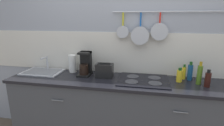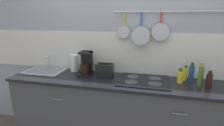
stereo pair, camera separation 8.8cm
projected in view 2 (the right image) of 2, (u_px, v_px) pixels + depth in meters
wall_back at (124, 47)px, 2.29m from camera, size 7.20×0.16×2.60m
cabinet_base at (119, 116)px, 2.20m from camera, size 2.68×0.55×0.90m
countertop at (119, 81)px, 2.08m from camera, size 2.72×0.57×0.03m
sink_basin at (45, 70)px, 2.41m from camera, size 0.51×0.35×0.20m
paper_towel_roll at (74, 63)px, 2.39m from camera, size 0.10×0.10×0.23m
coffee_maker at (86, 65)px, 2.26m from camera, size 0.16×0.20×0.30m
toaster at (105, 70)px, 2.16m from camera, size 0.23×0.13×0.17m
cooktop at (143, 81)px, 2.04m from camera, size 0.58×0.47×0.01m
bottle_olive_oil at (180, 77)px, 1.97m from camera, size 0.06×0.06×0.17m
bottle_dish_soap at (185, 74)px, 2.06m from camera, size 0.05×0.05×0.18m
bottle_vinegar at (191, 73)px, 2.02m from camera, size 0.06×0.06×0.22m
bottle_cooking_wine at (201, 76)px, 1.88m from camera, size 0.05×0.05×0.26m
bottle_sesame_oil at (209, 81)px, 1.82m from camera, size 0.06×0.06×0.19m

